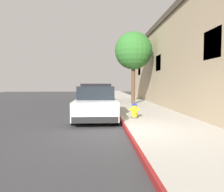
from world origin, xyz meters
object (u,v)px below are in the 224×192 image
fire_hydrant (134,110)px  parked_car_silver_ahead (98,94)px  parked_car_dark_far (99,91)px  police_cruiser (96,103)px  street_tree (133,51)px

fire_hydrant → parked_car_silver_ahead: bearing=99.5°
parked_car_silver_ahead → parked_car_dark_far: 8.65m
parked_car_silver_ahead → police_cruiser: bearing=-89.9°
parked_car_silver_ahead → parked_car_dark_far: (0.05, 8.65, 0.00)m
parked_car_dark_far → street_tree: bearing=-77.5°
fire_hydrant → street_tree: street_tree is taller
parked_car_dark_far → street_tree: street_tree is taller
parked_car_silver_ahead → fire_hydrant: parked_car_silver_ahead is taller
fire_hydrant → street_tree: 7.91m
fire_hydrant → street_tree: bearing=81.8°
parked_car_dark_far → street_tree: 12.85m
parked_car_silver_ahead → street_tree: (2.74, -3.45, 3.39)m
police_cruiser → parked_car_silver_ahead: size_ratio=1.00×
parked_car_silver_ahead → fire_hydrant: bearing=-80.5°
parked_car_dark_far → fire_hydrant: (1.68, -19.05, -0.23)m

